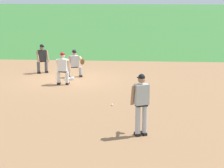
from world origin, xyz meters
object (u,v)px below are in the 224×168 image
(first_baseman, at_px, (75,62))
(umpire, at_px, (42,57))
(baserunner, at_px, (63,67))
(baseball, at_px, (112,105))
(pitcher, at_px, (141,101))
(first_base_bag, at_px, (69,79))

(first_baseman, height_order, umpire, umpire)
(first_baseman, distance_m, umpire, 2.05)
(first_baseman, height_order, baserunner, baserunner)
(baseball, bearing_deg, baserunner, 36.41)
(first_baseman, bearing_deg, umpire, 62.36)
(pitcher, height_order, baserunner, pitcher)
(first_base_bag, relative_size, baseball, 5.14)
(first_base_bag, height_order, baserunner, baserunner)
(pitcher, bearing_deg, first_base_bag, 24.62)
(first_base_bag, height_order, pitcher, pitcher)
(pitcher, xyz_separation_m, first_baseman, (8.01, 3.25, -0.33))
(baseball, bearing_deg, umpire, 34.21)
(pitcher, bearing_deg, first_baseman, 22.06)
(baseball, distance_m, baserunner, 4.19)
(baserunner, bearing_deg, pitcher, -151.21)
(baseball, distance_m, pitcher, 3.47)
(umpire, bearing_deg, first_baseman, -117.64)
(first_base_bag, bearing_deg, pitcher, -155.38)
(first_baseman, relative_size, baserunner, 0.92)
(umpire, bearing_deg, baseball, -145.79)
(first_base_bag, bearing_deg, umpire, 48.07)
(first_baseman, xyz_separation_m, baserunner, (-1.56, 0.30, 0.06))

